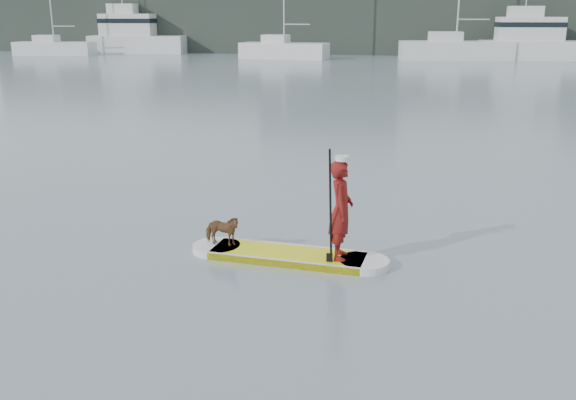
% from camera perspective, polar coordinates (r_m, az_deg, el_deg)
% --- Properties ---
extents(ground, '(140.00, 140.00, 0.00)m').
position_cam_1_polar(ground, '(12.94, 18.59, -1.90)').
color(ground, slate).
rests_on(ground, ground).
extents(paddleboard, '(3.29, 1.03, 0.12)m').
position_cam_1_polar(paddleboard, '(10.47, -0.00, -4.94)').
color(paddleboard, yellow).
rests_on(paddleboard, ground).
extents(paddler, '(0.41, 0.60, 1.57)m').
position_cam_1_polar(paddler, '(10.00, 4.73, -0.89)').
color(paddler, maroon).
rests_on(paddler, paddleboard).
extents(white_cap, '(0.22, 0.22, 0.07)m').
position_cam_1_polar(white_cap, '(9.79, 4.84, 3.71)').
color(white_cap, silver).
rests_on(white_cap, paddler).
extents(dog, '(0.63, 0.32, 0.52)m').
position_cam_1_polar(dog, '(10.71, -5.89, -2.70)').
color(dog, brown).
rests_on(dog, paddleboard).
extents(paddle, '(0.10, 0.30, 2.00)m').
position_cam_1_polar(paddle, '(9.84, 3.77, -1.83)').
color(paddle, black).
rests_on(paddle, ground).
extents(sailboat_a, '(7.46, 3.00, 10.55)m').
position_cam_1_polar(sailboat_a, '(65.44, -20.08, 12.62)').
color(sailboat_a, silver).
rests_on(sailboat_a, ground).
extents(sailboat_c, '(7.83, 3.51, 10.85)m').
position_cam_1_polar(sailboat_c, '(57.08, -0.42, 13.24)').
color(sailboat_c, silver).
rests_on(sailboat_c, ground).
extents(sailboat_d, '(9.64, 4.31, 13.71)m').
position_cam_1_polar(sailboat_d, '(57.76, 14.60, 12.95)').
color(sailboat_d, silver).
rests_on(sailboat_d, ground).
extents(motor_yacht_a, '(9.86, 3.62, 5.81)m').
position_cam_1_polar(motor_yacht_a, '(59.62, 21.10, 13.12)').
color(motor_yacht_a, silver).
rests_on(motor_yacht_a, ground).
extents(motor_yacht_b, '(9.61, 3.84, 6.21)m').
position_cam_1_polar(motor_yacht_b, '(66.90, -13.53, 14.07)').
color(motor_yacht_b, silver).
rests_on(motor_yacht_b, ground).
extents(shore_mass, '(90.00, 6.00, 6.00)m').
position_cam_1_polar(shore_mass, '(65.25, 12.86, 15.17)').
color(shore_mass, black).
rests_on(shore_mass, ground).
extents(shore_building_west, '(14.00, 4.00, 9.00)m').
position_cam_1_polar(shore_building_west, '(66.71, 3.93, 16.83)').
color(shore_building_west, black).
rests_on(shore_building_west, ground).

